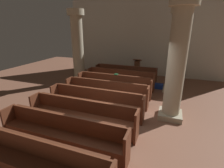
% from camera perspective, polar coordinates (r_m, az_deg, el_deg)
% --- Properties ---
extents(ground_plane, '(19.20, 19.20, 0.00)m').
position_cam_1_polar(ground_plane, '(5.39, 0.94, -13.34)').
color(ground_plane, brown).
extents(back_wall, '(10.00, 0.16, 4.50)m').
position_cam_1_polar(back_wall, '(10.50, 12.39, 15.18)').
color(back_wall, beige).
rests_on(back_wall, ground).
extents(pew_row_0, '(3.35, 0.47, 0.87)m').
position_cam_1_polar(pew_row_0, '(9.13, 4.63, 3.64)').
color(pew_row_0, brown).
rests_on(pew_row_0, ground).
extents(pew_row_1, '(3.35, 0.46, 0.87)m').
position_cam_1_polar(pew_row_1, '(8.25, 2.84, 2.00)').
color(pew_row_1, brown).
rests_on(pew_row_1, ground).
extents(pew_row_2, '(3.35, 0.46, 0.87)m').
position_cam_1_polar(pew_row_2, '(7.39, 0.63, -0.04)').
color(pew_row_2, brown).
rests_on(pew_row_2, ground).
extents(pew_row_3, '(3.35, 0.47, 0.87)m').
position_cam_1_polar(pew_row_3, '(6.56, -2.15, -2.60)').
color(pew_row_3, brown).
rests_on(pew_row_3, ground).
extents(pew_row_4, '(3.35, 0.46, 0.87)m').
position_cam_1_polar(pew_row_4, '(5.76, -5.74, -5.87)').
color(pew_row_4, brown).
rests_on(pew_row_4, ground).
extents(pew_row_5, '(3.35, 0.46, 0.87)m').
position_cam_1_polar(pew_row_5, '(5.02, -10.51, -10.12)').
color(pew_row_5, brown).
rests_on(pew_row_5, ground).
extents(pew_row_6, '(3.35, 0.47, 0.87)m').
position_cam_1_polar(pew_row_6, '(4.35, -17.02, -15.63)').
color(pew_row_6, brown).
rests_on(pew_row_6, ground).
extents(pew_row_7, '(3.35, 0.46, 0.87)m').
position_cam_1_polar(pew_row_7, '(3.82, -26.16, -22.57)').
color(pew_row_7, brown).
rests_on(pew_row_7, ground).
extents(pillar_aisle_side, '(0.85, 0.85, 3.72)m').
position_cam_1_polar(pillar_aisle_side, '(7.98, 21.33, 10.93)').
color(pillar_aisle_side, tan).
rests_on(pillar_aisle_side, ground).
extents(pillar_far_side, '(0.85, 0.85, 3.72)m').
position_cam_1_polar(pillar_far_side, '(9.09, -11.69, 12.66)').
color(pillar_far_side, tan).
rests_on(pillar_far_side, ground).
extents(pillar_aisle_rear, '(0.81, 0.81, 3.72)m').
position_cam_1_polar(pillar_aisle_rear, '(5.39, 21.41, 7.57)').
color(pillar_aisle_rear, tan).
rests_on(pillar_aisle_rear, ground).
extents(lectern, '(0.48, 0.45, 1.08)m').
position_cam_1_polar(lectern, '(10.23, 8.53, 5.10)').
color(lectern, brown).
rests_on(lectern, ground).
extents(hymn_book, '(0.16, 0.19, 0.03)m').
position_cam_1_polar(hymn_book, '(7.42, 1.44, 3.38)').
color(hymn_book, '#194723').
rests_on(hymn_book, pew_row_2).
extents(kneeler_box_blue, '(0.41, 0.28, 0.23)m').
position_cam_1_polar(kneeler_box_blue, '(8.49, 15.79, -0.70)').
color(kneeler_box_blue, navy).
rests_on(kneeler_box_blue, ground).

